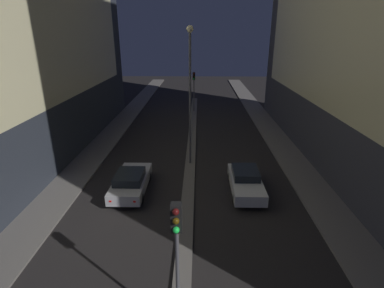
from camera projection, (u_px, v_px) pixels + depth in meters
The scene contains 6 objects.
median_strip at pixel (192, 144), 26.89m from camera, with size 0.76×39.79×0.13m.
traffic_light_near at pixel (177, 242), 8.84m from camera, with size 0.32×0.42×4.84m.
traffic_light_mid at pixel (194, 83), 36.79m from camera, with size 0.32×0.42×4.84m.
street_lamp at pixel (190, 82), 20.78m from camera, with size 0.46×0.46×9.82m.
car_left_lane at pixel (131, 181), 18.69m from camera, with size 1.94×4.65×1.46m.
car_right_lane at pixel (246, 181), 18.70m from camera, with size 1.85×4.53×1.46m.
Camera 1 is at (0.62, -4.29, 9.48)m, focal length 28.00 mm.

